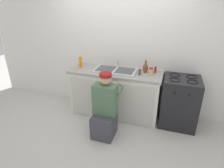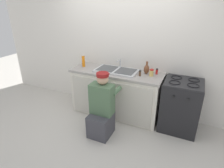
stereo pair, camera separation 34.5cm
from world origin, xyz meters
The scene contains 12 objects.
ground_plane centered at (0.00, 0.00, 0.00)m, with size 12.00×12.00×0.00m, color beige.
back_wall centered at (0.00, 0.65, 1.25)m, with size 6.00×0.10×2.50m, color silver.
counter_cabinet centered at (0.00, 0.29, 0.43)m, with size 1.72×0.62×0.87m.
countertop centered at (0.00, 0.30, 0.89)m, with size 1.76×0.62×0.04m, color #9E9993.
sink_double_basin centered at (0.00, 0.30, 0.93)m, with size 0.80×0.44×0.19m.
stove_range centered at (1.22, 0.30, 0.46)m, with size 0.63×0.62×0.93m.
plumber_person centered at (0.04, -0.41, 0.46)m, with size 0.42×0.61×1.10m.
spice_bottle_red centered at (0.73, 0.47, 0.96)m, with size 0.04×0.04×0.10m.
spice_bottle_pepper centered at (0.47, 0.26, 0.96)m, with size 0.04×0.04×0.10m.
condiment_jar centered at (0.66, 0.33, 0.98)m, with size 0.07×0.07×0.13m.
soap_bottle_orange centered at (-0.72, 0.29, 1.02)m, with size 0.06×0.06×0.25m.
vase_decorative centered at (0.55, 0.41, 1.00)m, with size 0.10×0.10×0.23m.
Camera 2 is at (1.31, -2.78, 2.12)m, focal length 30.00 mm.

